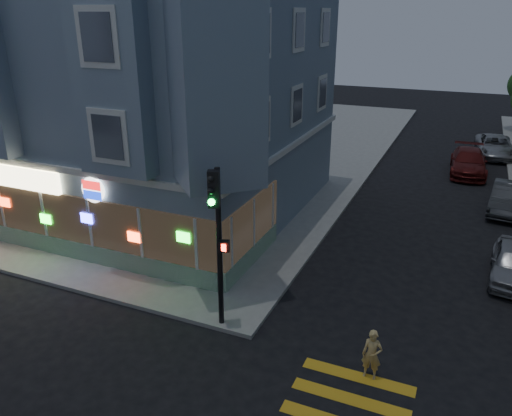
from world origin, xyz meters
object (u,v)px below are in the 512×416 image
Objects in this scene: running_child at (372,355)px; parked_car_d at (495,146)px; parked_car_b at (508,198)px; parked_car_c at (468,162)px; traffic_signal at (217,224)px.

running_child is 27.03m from parked_car_d.
parked_car_c is (-2.10, 6.16, 0.03)m from parked_car_b.
parked_car_d is at bearing 70.08° from parked_car_c.
parked_car_b is 11.37m from parked_car_d.
traffic_signal is (-8.89, -15.09, 3.02)m from parked_car_b.
parked_car_d is (-0.52, 11.36, -0.01)m from parked_car_b.
parked_car_b is (3.90, 15.45, -0.03)m from running_child.
parked_car_c is at bearing 84.90° from running_child.
traffic_signal reaches higher than running_child.
traffic_signal reaches higher than parked_car_d.
parked_car_c is 22.51m from traffic_signal.
traffic_signal reaches higher than parked_car_c.
parked_car_b is 0.83× the size of traffic_signal.
running_child is at bearing -97.79° from parked_car_c.
running_child reaches higher than parked_car_d.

